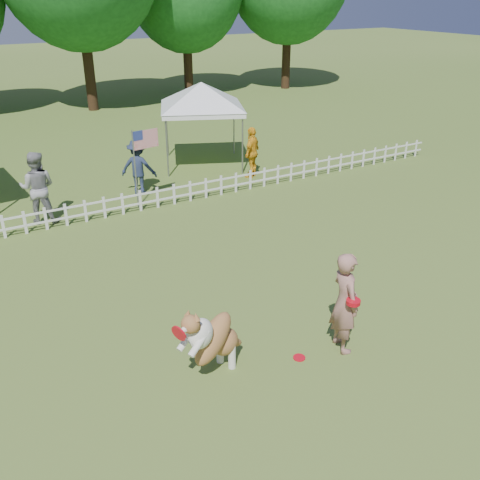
{
  "coord_description": "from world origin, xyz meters",
  "views": [
    {
      "loc": [
        -4.22,
        -6.13,
        5.53
      ],
      "look_at": [
        0.49,
        2.0,
        1.1
      ],
      "focal_mm": 40.0,
      "sensor_mm": 36.0,
      "label": 1
    }
  ],
  "objects_px": {
    "handler": "(345,302)",
    "spectator_c": "(252,152)",
    "frisbee_on_turf": "(299,358)",
    "canopy_tent_right": "(202,125)",
    "flag_pole": "(135,170)",
    "spectator_a": "(38,188)",
    "spectator_b": "(138,167)",
    "dog": "(214,338)"
  },
  "relations": [
    {
      "from": "handler",
      "to": "spectator_a",
      "type": "height_order",
      "value": "spectator_a"
    },
    {
      "from": "spectator_b",
      "to": "spectator_c",
      "type": "bearing_deg",
      "value": -147.44
    },
    {
      "from": "handler",
      "to": "dog",
      "type": "height_order",
      "value": "handler"
    },
    {
      "from": "dog",
      "to": "spectator_b",
      "type": "distance_m",
      "value": 8.64
    },
    {
      "from": "flag_pole",
      "to": "spectator_a",
      "type": "relative_size",
      "value": 1.15
    },
    {
      "from": "handler",
      "to": "spectator_c",
      "type": "distance_m",
      "value": 9.22
    },
    {
      "from": "flag_pole",
      "to": "spectator_c",
      "type": "distance_m",
      "value": 4.2
    },
    {
      "from": "handler",
      "to": "spectator_c",
      "type": "relative_size",
      "value": 1.1
    },
    {
      "from": "handler",
      "to": "spectator_a",
      "type": "bearing_deg",
      "value": 32.92
    },
    {
      "from": "spectator_a",
      "to": "spectator_b",
      "type": "bearing_deg",
      "value": -141.76
    },
    {
      "from": "canopy_tent_right",
      "to": "flag_pole",
      "type": "bearing_deg",
      "value": -118.74
    },
    {
      "from": "dog",
      "to": "spectator_a",
      "type": "xyz_separation_m",
      "value": [
        -1.05,
        7.68,
        0.25
      ]
    },
    {
      "from": "handler",
      "to": "frisbee_on_turf",
      "type": "distance_m",
      "value": 1.19
    },
    {
      "from": "frisbee_on_turf",
      "to": "spectator_a",
      "type": "bearing_deg",
      "value": 106.9
    },
    {
      "from": "spectator_a",
      "to": "spectator_b",
      "type": "height_order",
      "value": "spectator_a"
    },
    {
      "from": "canopy_tent_right",
      "to": "spectator_c",
      "type": "height_order",
      "value": "canopy_tent_right"
    },
    {
      "from": "handler",
      "to": "canopy_tent_right",
      "type": "bearing_deg",
      "value": -2.94
    },
    {
      "from": "canopy_tent_right",
      "to": "flag_pole",
      "type": "distance_m",
      "value": 4.31
    },
    {
      "from": "frisbee_on_turf",
      "to": "canopy_tent_right",
      "type": "bearing_deg",
      "value": 71.68
    },
    {
      "from": "flag_pole",
      "to": "spectator_a",
      "type": "height_order",
      "value": "flag_pole"
    },
    {
      "from": "flag_pole",
      "to": "frisbee_on_turf",
      "type": "bearing_deg",
      "value": -100.26
    },
    {
      "from": "canopy_tent_right",
      "to": "spectator_c",
      "type": "distance_m",
      "value": 2.2
    },
    {
      "from": "spectator_a",
      "to": "spectator_c",
      "type": "xyz_separation_m",
      "value": [
        6.66,
        0.43,
        -0.13
      ]
    },
    {
      "from": "handler",
      "to": "flag_pole",
      "type": "relative_size",
      "value": 0.83
    },
    {
      "from": "handler",
      "to": "spectator_c",
      "type": "bearing_deg",
      "value": -10.57
    },
    {
      "from": "handler",
      "to": "dog",
      "type": "relative_size",
      "value": 1.3
    },
    {
      "from": "flag_pole",
      "to": "spectator_b",
      "type": "height_order",
      "value": "flag_pole"
    },
    {
      "from": "spectator_a",
      "to": "spectator_c",
      "type": "height_order",
      "value": "spectator_a"
    },
    {
      "from": "frisbee_on_turf",
      "to": "canopy_tent_right",
      "type": "distance_m",
      "value": 11.08
    },
    {
      "from": "canopy_tent_right",
      "to": "spectator_a",
      "type": "height_order",
      "value": "canopy_tent_right"
    },
    {
      "from": "spectator_a",
      "to": "canopy_tent_right",
      "type": "bearing_deg",
      "value": -133.69
    },
    {
      "from": "frisbee_on_turf",
      "to": "spectator_a",
      "type": "distance_m",
      "value": 8.44
    },
    {
      "from": "flag_pole",
      "to": "spectator_b",
      "type": "bearing_deg",
      "value": 56.83
    },
    {
      "from": "spectator_c",
      "to": "dog",
      "type": "bearing_deg",
      "value": 18.7
    },
    {
      "from": "handler",
      "to": "canopy_tent_right",
      "type": "height_order",
      "value": "canopy_tent_right"
    },
    {
      "from": "handler",
      "to": "canopy_tent_right",
      "type": "relative_size",
      "value": 0.66
    },
    {
      "from": "spectator_c",
      "to": "frisbee_on_turf",
      "type": "bearing_deg",
      "value": 26.86
    },
    {
      "from": "spectator_b",
      "to": "canopy_tent_right",
      "type": "bearing_deg",
      "value": -112.89
    },
    {
      "from": "flag_pole",
      "to": "spectator_b",
      "type": "distance_m",
      "value": 1.13
    },
    {
      "from": "frisbee_on_turf",
      "to": "spectator_b",
      "type": "relative_size",
      "value": 0.13
    },
    {
      "from": "frisbee_on_turf",
      "to": "canopy_tent_right",
      "type": "relative_size",
      "value": 0.08
    },
    {
      "from": "dog",
      "to": "spectator_a",
      "type": "bearing_deg",
      "value": 75.01
    }
  ]
}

